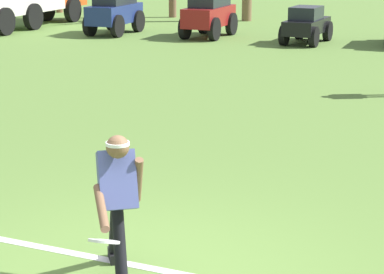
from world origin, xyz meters
name	(u,v)px	position (x,y,z in m)	size (l,w,h in m)	color
field_line_paint	(148,268)	(0.00, 0.27, 0.00)	(19.09, 0.12, 0.01)	white
frisbee_thrower	(117,198)	(-0.18, 0.00, 0.80)	(0.57, 1.08, 1.42)	black
frisbee_in_flight	(104,241)	(-0.03, -0.63, 0.64)	(0.28, 0.27, 0.12)	white
parked_car_slot_a	(115,11)	(-7.55, 16.82, 0.74)	(1.29, 2.40, 1.40)	navy
parked_car_slot_b	(209,14)	(-4.38, 17.02, 0.74)	(1.35, 2.43, 1.40)	maroon
parked_car_slot_c	(307,24)	(-1.18, 16.55, 0.56)	(1.33, 2.29, 1.10)	black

